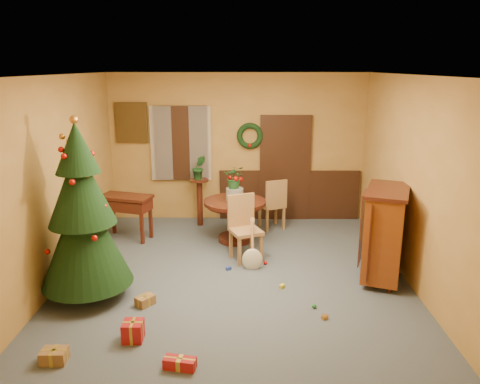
{
  "coord_description": "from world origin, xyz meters",
  "views": [
    {
      "loc": [
        0.13,
        -6.38,
        3.02
      ],
      "look_at": [
        0.08,
        0.4,
        1.18
      ],
      "focal_mm": 35.0,
      "sensor_mm": 36.0,
      "label": 1
    }
  ],
  "objects_px": {
    "christmas_tree": "(83,215)",
    "dining_table": "(235,213)",
    "sideboard": "(385,232)",
    "writing_desk": "(126,206)",
    "chair_near": "(244,225)"
  },
  "relations": [
    {
      "from": "christmas_tree",
      "to": "dining_table",
      "type": "bearing_deg",
      "value": 47.67
    },
    {
      "from": "sideboard",
      "to": "writing_desk",
      "type": "bearing_deg",
      "value": 158.55
    },
    {
      "from": "christmas_tree",
      "to": "sideboard",
      "type": "distance_m",
      "value": 4.16
    },
    {
      "from": "writing_desk",
      "to": "sideboard",
      "type": "bearing_deg",
      "value": -21.45
    },
    {
      "from": "chair_near",
      "to": "sideboard",
      "type": "relative_size",
      "value": 0.77
    },
    {
      "from": "sideboard",
      "to": "dining_table",
      "type": "bearing_deg",
      "value": 145.38
    },
    {
      "from": "chair_near",
      "to": "dining_table",
      "type": "bearing_deg",
      "value": 101.79
    },
    {
      "from": "chair_near",
      "to": "writing_desk",
      "type": "bearing_deg",
      "value": 157.36
    },
    {
      "from": "christmas_tree",
      "to": "sideboard",
      "type": "height_order",
      "value": "christmas_tree"
    },
    {
      "from": "dining_table",
      "to": "writing_desk",
      "type": "height_order",
      "value": "writing_desk"
    },
    {
      "from": "dining_table",
      "to": "writing_desk",
      "type": "relative_size",
      "value": 1.09
    },
    {
      "from": "dining_table",
      "to": "chair_near",
      "type": "distance_m",
      "value": 0.78
    },
    {
      "from": "writing_desk",
      "to": "christmas_tree",
      "type": "bearing_deg",
      "value": -89.66
    },
    {
      "from": "chair_near",
      "to": "sideboard",
      "type": "bearing_deg",
      "value": -20.2
    },
    {
      "from": "dining_table",
      "to": "christmas_tree",
      "type": "bearing_deg",
      "value": -132.33
    }
  ]
}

